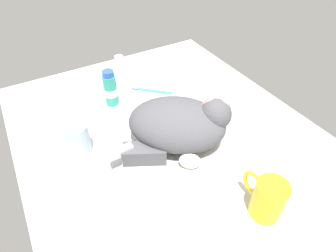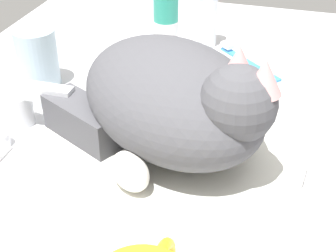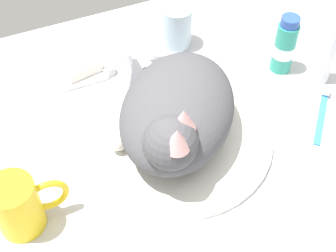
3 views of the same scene
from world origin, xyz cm
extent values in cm
cube|color=silver|center=(0.00, 0.00, -1.50)|extent=(110.00, 82.50, 3.00)
cylinder|color=silver|center=(0.00, 0.00, 0.54)|extent=(33.50, 33.50, 1.09)
cylinder|color=silver|center=(0.00, 21.26, 2.20)|extent=(3.60, 3.60, 4.41)
cube|color=silver|center=(0.00, 17.25, 5.41)|extent=(2.00, 8.03, 2.00)
cylinder|color=silver|center=(-5.43, 21.26, 0.90)|extent=(2.80, 2.80, 1.80)
cylinder|color=silver|center=(5.43, 21.26, 0.90)|extent=(2.80, 2.80, 1.80)
ellipsoid|color=#4C4C51|center=(0.00, 0.00, 7.41)|extent=(30.87, 31.97, 12.64)
sphere|color=#4C4C51|center=(-5.14, -8.49, 10.88)|extent=(11.79, 11.79, 8.38)
ellipsoid|color=white|center=(-4.08, -7.19, 8.99)|extent=(7.02, 7.14, 4.61)
cone|color=#DB9E9E|center=(-2.81, -7.95, 14.44)|extent=(5.31, 5.31, 3.77)
cone|color=#DB9E9E|center=(-5.20, -10.88, 14.44)|extent=(5.31, 5.31, 3.77)
cube|color=#4C4C51|center=(-1.88, 10.83, 3.44)|extent=(9.37, 12.17, 4.71)
ellipsoid|color=white|center=(-9.69, 1.99, 3.21)|extent=(6.33, 6.61, 4.24)
cylinder|color=yellow|center=(-28.58, -5.82, 4.84)|extent=(7.04, 7.04, 9.68)
torus|color=yellow|center=(-23.86, -5.82, 4.84)|extent=(6.42, 1.00, 6.42)
cylinder|color=silver|center=(11.00, 24.21, 4.43)|extent=(6.21, 6.21, 8.85)
cube|color=white|center=(-10.39, 22.63, 0.60)|extent=(9.00, 6.40, 1.20)
cube|color=white|center=(-10.39, 22.63, 2.30)|extent=(8.08, 5.77, 2.21)
cylinder|color=teal|center=(26.87, 8.63, 5.28)|extent=(4.18, 4.18, 10.55)
cylinder|color=white|center=(26.87, 8.63, 4.75)|extent=(4.26, 4.26, 2.64)
cylinder|color=#2D51AD|center=(26.87, 8.63, 11.45)|extent=(3.55, 3.55, 1.80)
cylinder|color=white|center=(32.28, 2.65, 5.74)|extent=(3.32, 3.32, 11.48)
cylinder|color=white|center=(32.28, 2.65, 5.17)|extent=(3.39, 3.39, 2.87)
cylinder|color=white|center=(32.28, 2.65, 12.38)|extent=(2.82, 2.82, 1.80)
cube|color=#388CD8|center=(26.57, -5.96, 0.40)|extent=(10.65, 11.46, 0.80)
cube|color=white|center=(30.71, -1.45, 1.20)|extent=(2.55, 2.59, 0.80)
camera|label=1|loc=(-48.02, 30.49, 57.19)|focal=30.23mm
camera|label=2|loc=(-49.92, -13.96, 37.34)|focal=53.77mm
camera|label=3|loc=(-23.35, -48.80, 64.97)|focal=50.99mm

